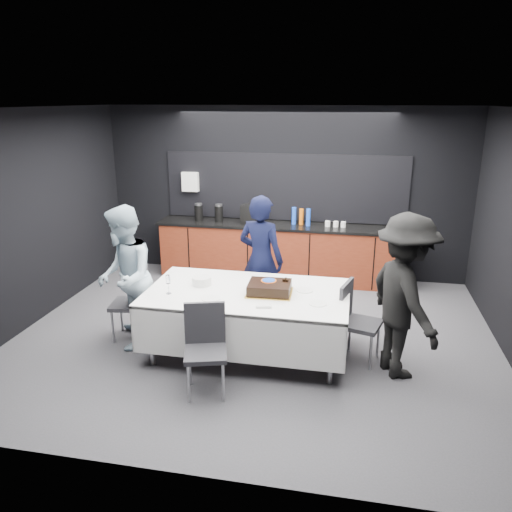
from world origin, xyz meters
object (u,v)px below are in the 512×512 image
at_px(chair_near, 205,342).
at_px(person_left, 125,278).
at_px(cake_assembly, 270,288).
at_px(plate_stack, 202,281).
at_px(person_center, 261,260).
at_px(chair_right, 355,316).
at_px(chair_left, 135,298).
at_px(party_table, 248,302).
at_px(person_right, 404,297).
at_px(champagne_flute, 168,281).

xyz_separation_m(chair_near, person_left, (-1.23, 0.78, 0.33)).
bearing_deg(cake_assembly, plate_stack, 172.66).
bearing_deg(person_center, plate_stack, 71.83).
bearing_deg(chair_right, chair_left, 179.79).
relative_size(plate_stack, chair_left, 0.25).
distance_m(cake_assembly, plate_stack, 0.85).
xyz_separation_m(chair_right, person_center, (-1.24, 0.81, 0.33)).
relative_size(chair_right, person_center, 0.53).
bearing_deg(party_table, person_right, -4.18).
distance_m(plate_stack, chair_right, 1.83).
bearing_deg(chair_right, person_left, -176.61).
xyz_separation_m(chair_left, person_right, (3.18, -0.23, 0.36)).
height_order(chair_left, chair_right, same).
relative_size(cake_assembly, person_left, 0.31).
xyz_separation_m(chair_left, person_center, (1.44, 0.81, 0.33)).
distance_m(cake_assembly, person_center, 0.96).
xyz_separation_m(party_table, plate_stack, (-0.58, 0.10, 0.19)).
relative_size(cake_assembly, person_center, 0.30).
xyz_separation_m(cake_assembly, person_right, (1.47, -0.12, 0.05)).
distance_m(champagne_flute, chair_near, 0.95).
height_order(person_center, person_right, person_right).
bearing_deg(chair_near, person_center, 82.16).
bearing_deg(person_center, person_right, 165.96).
relative_size(party_table, cake_assembly, 4.39).
height_order(champagne_flute, chair_near, champagne_flute).
bearing_deg(plate_stack, cake_assembly, -7.34).
distance_m(party_table, champagne_flute, 0.95).
bearing_deg(chair_left, plate_stack, -0.35).
relative_size(person_center, person_left, 1.00).
distance_m(chair_right, chair_near, 1.76).
bearing_deg(champagne_flute, person_center, 53.72).
xyz_separation_m(plate_stack, chair_left, (-0.88, 0.01, -0.30)).
distance_m(chair_near, person_center, 1.81).
distance_m(cake_assembly, chair_right, 1.02).
bearing_deg(person_left, chair_near, 34.57).
bearing_deg(person_left, party_table, 69.80).
height_order(cake_assembly, person_center, person_center).
relative_size(champagne_flute, chair_near, 0.24).
bearing_deg(cake_assembly, chair_near, -121.59).
bearing_deg(cake_assembly, chair_right, 6.11).
bearing_deg(cake_assembly, person_center, 106.66).
bearing_deg(chair_left, person_right, -4.11).
bearing_deg(cake_assembly, chair_left, 176.23).
bearing_deg(cake_assembly, person_left, -178.13).
bearing_deg(chair_left, person_center, 29.15).
height_order(plate_stack, chair_left, chair_left).
bearing_deg(champagne_flute, party_table, 16.11).
relative_size(plate_stack, person_center, 0.13).
xyz_separation_m(champagne_flute, chair_right, (2.09, 0.34, -0.40)).
bearing_deg(chair_right, party_table, -175.68).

